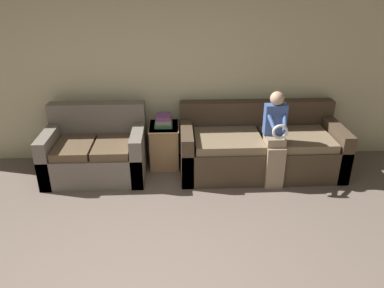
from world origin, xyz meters
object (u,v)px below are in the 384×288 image
(couch_side, at_px, (97,152))
(book_stack, at_px, (163,121))
(child_left_seated, at_px, (275,135))
(couch_main, at_px, (259,148))
(side_shelf, at_px, (164,145))

(couch_side, bearing_deg, book_stack, 13.47)
(couch_side, bearing_deg, child_left_seated, -9.28)
(couch_side, xyz_separation_m, child_left_seated, (2.38, -0.39, 0.37))
(couch_side, relative_size, child_left_seated, 1.07)
(child_left_seated, bearing_deg, couch_side, 170.72)
(couch_main, bearing_deg, book_stack, 171.69)
(couch_main, xyz_separation_m, couch_side, (-2.29, -0.03, -0.00))
(side_shelf, bearing_deg, couch_main, -8.48)
(side_shelf, bearing_deg, couch_side, -166.32)
(child_left_seated, xyz_separation_m, side_shelf, (-1.44, 0.62, -0.38))
(couch_main, xyz_separation_m, side_shelf, (-1.35, 0.20, -0.02))
(couch_main, relative_size, couch_side, 1.66)
(couch_side, xyz_separation_m, book_stack, (0.94, 0.22, 0.36))
(book_stack, bearing_deg, couch_side, -166.53)
(couch_main, relative_size, side_shelf, 3.66)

